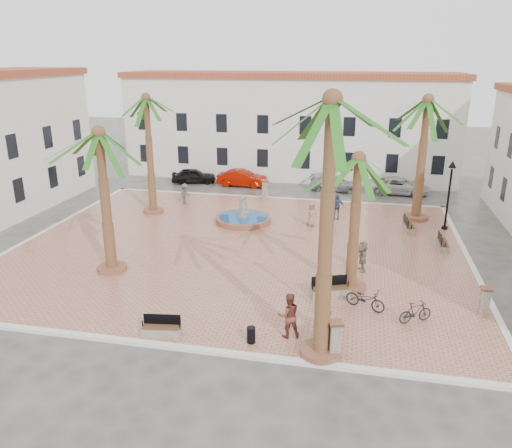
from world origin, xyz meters
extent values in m
plane|color=#56544F|center=(0.00, 0.00, 0.00)|extent=(120.00, 120.00, 0.00)
cube|color=#BA775F|center=(0.00, 0.00, 0.07)|extent=(26.00, 22.00, 0.15)
cube|color=silver|center=(0.00, 11.00, 0.08)|extent=(26.30, 0.30, 0.16)
cube|color=silver|center=(0.00, -11.00, 0.08)|extent=(26.30, 0.30, 0.16)
cube|color=silver|center=(13.00, 0.00, 0.08)|extent=(0.30, 22.30, 0.16)
cube|color=silver|center=(-13.00, 0.00, 0.08)|extent=(0.30, 22.30, 0.16)
cube|color=white|center=(0.00, 20.00, 4.50)|extent=(30.00, 7.00, 9.00)
cube|color=#A04429|center=(0.00, 20.00, 9.25)|extent=(30.40, 7.40, 0.50)
cube|color=black|center=(-13.12, 16.52, 2.20)|extent=(1.00, 0.12, 1.60)
cube|color=black|center=(-9.38, 16.52, 2.20)|extent=(1.00, 0.12, 1.60)
cube|color=black|center=(-5.62, 16.52, 2.20)|extent=(1.00, 0.12, 1.60)
cube|color=black|center=(-1.88, 16.52, 2.20)|extent=(1.00, 0.12, 1.60)
cube|color=black|center=(1.88, 16.52, 2.20)|extent=(1.00, 0.12, 1.60)
cube|color=black|center=(5.62, 16.52, 2.20)|extent=(1.00, 0.12, 1.60)
cube|color=black|center=(9.38, 16.52, 2.20)|extent=(1.00, 0.12, 1.60)
cube|color=black|center=(13.12, 16.52, 2.20)|extent=(1.00, 0.12, 1.60)
cube|color=black|center=(-13.12, 16.52, 5.20)|extent=(1.00, 0.12, 1.60)
cube|color=black|center=(-9.38, 16.52, 5.20)|extent=(1.00, 0.12, 1.60)
cube|color=black|center=(-5.62, 16.52, 5.20)|extent=(1.00, 0.12, 1.60)
cube|color=black|center=(-1.88, 16.52, 5.20)|extent=(1.00, 0.12, 1.60)
cube|color=black|center=(1.88, 16.52, 5.20)|extent=(1.00, 0.12, 1.60)
cube|color=black|center=(5.62, 16.52, 5.20)|extent=(1.00, 0.12, 1.60)
cube|color=black|center=(9.38, 16.52, 5.20)|extent=(1.00, 0.12, 1.60)
cube|color=black|center=(13.12, 16.52, 5.20)|extent=(1.00, 0.12, 1.60)
cube|color=black|center=(16.54, 9.08, 2.20)|extent=(0.12, 1.00, 1.60)
cube|color=black|center=(16.54, 12.80, 2.20)|extent=(0.12, 1.00, 1.60)
cube|color=black|center=(16.54, 9.08, 5.20)|extent=(0.12, 1.00, 1.60)
cube|color=black|center=(16.54, 12.80, 5.20)|extent=(0.12, 1.00, 1.60)
cube|color=black|center=(-16.02, 2.00, 2.20)|extent=(0.12, 1.00, 1.60)
cube|color=black|center=(-16.02, 6.00, 2.20)|extent=(0.12, 1.00, 1.60)
cube|color=black|center=(-16.02, 10.00, 2.20)|extent=(0.12, 1.00, 1.60)
cube|color=black|center=(-16.02, 2.00, 5.20)|extent=(0.12, 1.00, 1.60)
cube|color=black|center=(-16.02, 6.00, 5.20)|extent=(0.12, 1.00, 1.60)
cube|color=black|center=(-16.02, 10.00, 5.20)|extent=(0.12, 1.00, 1.60)
cylinder|color=#96593C|center=(-0.83, 4.45, 0.33)|extent=(3.74, 3.74, 0.36)
cylinder|color=#194C8C|center=(-0.83, 4.45, 0.49)|extent=(3.29, 3.29, 0.05)
cylinder|color=gray|center=(-0.83, 4.45, 0.51)|extent=(0.80, 0.80, 0.71)
cylinder|color=gray|center=(-0.83, 4.45, 1.22)|extent=(0.53, 0.53, 1.07)
sphere|color=gray|center=(-0.83, 4.45, 1.88)|extent=(0.39, 0.39, 0.39)
cylinder|color=#96593C|center=(-7.70, 5.29, 0.26)|extent=(1.44, 1.44, 0.22)
cylinder|color=brown|center=(-7.70, 5.29, 4.31)|extent=(0.47, 0.47, 7.88)
sphere|color=brown|center=(-7.70, 5.29, 8.25)|extent=(0.63, 0.63, 0.63)
cylinder|color=#96593C|center=(-5.77, -4.81, 0.27)|extent=(1.55, 1.55, 0.23)
cylinder|color=brown|center=(-5.77, -4.81, 3.89)|extent=(0.50, 0.50, 7.02)
sphere|color=brown|center=(-5.77, -4.81, 7.40)|extent=(0.68, 0.68, 0.68)
cylinder|color=#96593C|center=(5.70, -10.40, 0.27)|extent=(1.56, 1.56, 0.23)
cylinder|color=brown|center=(5.70, -10.40, 4.98)|extent=(0.51, 0.51, 9.20)
sphere|color=brown|center=(5.70, -10.40, 9.58)|extent=(0.68, 0.68, 0.68)
cylinder|color=#96593C|center=(6.63, -4.41, 0.26)|extent=(1.48, 1.48, 0.22)
cylinder|color=brown|center=(6.63, -4.41, 3.47)|extent=(0.48, 0.48, 6.20)
sphere|color=brown|center=(6.63, -4.41, 6.57)|extent=(0.65, 0.65, 0.65)
cylinder|color=#96593C|center=(10.73, 7.59, 0.28)|extent=(1.71, 1.71, 0.26)
cylinder|color=brown|center=(10.73, 7.59, 4.33)|extent=(0.55, 0.55, 7.85)
sphere|color=brown|center=(10.73, 7.59, 8.25)|extent=(0.75, 0.75, 0.75)
cube|color=gray|center=(-0.71, -10.40, 0.33)|extent=(1.66, 0.71, 0.36)
cube|color=#56351E|center=(-0.71, -10.40, 0.53)|extent=(1.57, 0.65, 0.05)
cube|color=black|center=(-0.74, -10.20, 0.78)|extent=(1.51, 0.25, 0.45)
cylinder|color=black|center=(-1.46, -10.51, 0.64)|extent=(0.05, 0.05, 0.27)
cylinder|color=black|center=(0.05, -10.29, 0.64)|extent=(0.05, 0.05, 0.27)
cube|color=gray|center=(5.72, -5.51, 0.35)|extent=(1.90, 1.17, 0.41)
cube|color=#56351E|center=(5.72, -5.51, 0.59)|extent=(1.79, 1.09, 0.06)
cube|color=black|center=(5.64, -5.30, 0.86)|extent=(1.63, 0.66, 0.51)
cylinder|color=black|center=(4.92, -5.82, 0.71)|extent=(0.05, 0.05, 0.30)
cylinder|color=black|center=(6.53, -5.20, 0.71)|extent=(0.05, 0.05, 0.30)
cube|color=gray|center=(11.78, 2.09, 0.33)|extent=(0.50, 1.64, 0.36)
cube|color=#56351E|center=(11.78, 2.09, 0.54)|extent=(0.46, 1.54, 0.05)
cube|color=black|center=(11.58, 2.09, 0.79)|extent=(0.05, 1.54, 0.45)
cylinder|color=black|center=(11.78, 1.32, 0.65)|extent=(0.05, 0.05, 0.27)
cylinder|color=black|center=(11.78, 2.86, 0.65)|extent=(0.05, 0.05, 0.27)
cube|color=gray|center=(10.07, 4.93, 0.34)|extent=(0.69, 1.77, 0.38)
cube|color=#56351E|center=(10.07, 4.93, 0.56)|extent=(0.63, 1.67, 0.06)
cube|color=black|center=(9.86, 4.91, 0.82)|extent=(0.20, 1.63, 0.48)
cylinder|color=black|center=(10.14, 4.12, 0.68)|extent=(0.05, 0.05, 0.29)
cylinder|color=black|center=(9.99, 5.75, 0.68)|extent=(0.05, 0.05, 0.29)
cylinder|color=black|center=(5.47, -7.01, 0.23)|extent=(0.37, 0.37, 0.17)
cylinder|color=black|center=(5.47, -7.01, 2.12)|extent=(0.12, 0.12, 3.74)
cone|color=black|center=(5.47, -7.01, 4.15)|extent=(0.46, 0.46, 0.42)
sphere|color=beige|center=(5.47, -7.01, 4.00)|extent=(0.25, 0.25, 0.25)
cylinder|color=black|center=(12.40, 5.78, 0.24)|extent=(0.40, 0.40, 0.18)
cylinder|color=black|center=(12.40, 5.78, 2.27)|extent=(0.13, 0.13, 4.02)
cone|color=black|center=(12.40, 5.78, 4.45)|extent=(0.49, 0.49, 0.45)
sphere|color=beige|center=(12.40, 5.78, 4.28)|extent=(0.27, 0.27, 0.27)
cube|color=gray|center=(6.22, -10.40, 0.83)|extent=(0.51, 0.51, 1.35)
cube|color=#96593C|center=(6.22, -10.40, 1.55)|extent=(0.63, 0.63, 0.10)
cube|color=gray|center=(-0.47, 10.40, 0.86)|extent=(0.54, 0.54, 1.42)
cube|color=#96593C|center=(-0.47, 10.40, 1.63)|extent=(0.67, 0.67, 0.11)
cube|color=gray|center=(12.40, -5.84, 0.75)|extent=(0.38, 0.38, 1.19)
cube|color=#96593C|center=(12.40, -5.84, 1.39)|extent=(0.47, 0.47, 0.09)
cylinder|color=black|center=(2.95, -10.16, 0.48)|extent=(0.34, 0.34, 0.66)
imported|color=#2D3142|center=(5.70, -8.87, 0.99)|extent=(0.71, 0.58, 1.67)
imported|color=black|center=(7.33, -6.40, 0.64)|extent=(1.95, 1.35, 0.97)
imported|color=brown|center=(4.31, -9.38, 1.09)|extent=(1.11, 1.00, 1.88)
imported|color=black|center=(9.41, -7.18, 0.62)|extent=(1.58, 1.15, 0.94)
imported|color=#8D6E57|center=(3.78, 4.60, 0.94)|extent=(0.92, 0.82, 1.59)
imported|color=#354963|center=(5.31, 6.45, 1.04)|extent=(1.05, 0.44, 1.78)
imported|color=#48474C|center=(-6.19, 7.79, 0.94)|extent=(0.84, 1.14, 1.58)
imported|color=gray|center=(7.15, -2.15, 0.97)|extent=(0.77, 1.58, 1.63)
imported|color=black|center=(-7.86, 14.83, 0.67)|extent=(4.22, 2.61, 1.34)
imported|color=#8D0D00|center=(-3.31, 14.60, 0.72)|extent=(4.39, 1.62, 1.43)
imported|color=#A8A9B1|center=(4.78, 14.72, 0.63)|extent=(4.41, 2.00, 1.25)
imported|color=beige|center=(9.99, 14.84, 0.68)|extent=(4.87, 2.27, 1.35)
camera|label=1|loc=(6.68, -26.92, 10.90)|focal=35.00mm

